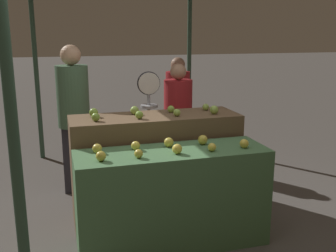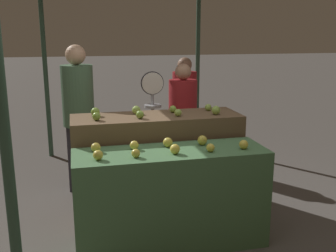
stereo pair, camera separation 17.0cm
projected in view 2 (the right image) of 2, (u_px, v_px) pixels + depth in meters
ground_plane at (171, 243)px, 3.65m from camera, size 60.00×60.00×0.00m
display_counter_front at (171, 198)px, 3.54m from camera, size 1.71×0.55×0.90m
display_counter_back at (157, 167)px, 4.09m from camera, size 1.71×0.55×1.09m
apple_front_0 at (98, 155)px, 3.18m from camera, size 0.08×0.08×0.08m
apple_front_1 at (136, 153)px, 3.24m from camera, size 0.07×0.07×0.07m
apple_front_2 at (175, 149)px, 3.33m from camera, size 0.09×0.09×0.09m
apple_front_3 at (210, 148)px, 3.40m from camera, size 0.07×0.07×0.07m
apple_front_4 at (244, 145)px, 3.48m from camera, size 0.08×0.08×0.08m
apple_front_5 at (96, 147)px, 3.39m from camera, size 0.08×0.08×0.08m
apple_front_6 at (134, 145)px, 3.46m from camera, size 0.08×0.08×0.08m
apple_front_7 at (167, 142)px, 3.54m from camera, size 0.09×0.09×0.09m
apple_front_8 at (202, 140)px, 3.60m from camera, size 0.09×0.09×0.09m
apple_back_0 at (96, 116)px, 3.72m from camera, size 0.08×0.08×0.08m
apple_back_1 at (140, 115)px, 3.80m from camera, size 0.08×0.08×0.08m
apple_back_2 at (178, 113)px, 3.90m from camera, size 0.07×0.07×0.07m
apple_back_3 at (216, 110)px, 3.98m from camera, size 0.09×0.09×0.09m
apple_back_4 at (95, 112)px, 3.90m from camera, size 0.09×0.09×0.09m
apple_back_5 at (136, 110)px, 4.00m from camera, size 0.09×0.09×0.09m
apple_back_6 at (173, 109)px, 4.09m from camera, size 0.07×0.07×0.07m
apple_back_7 at (208, 107)px, 4.18m from camera, size 0.07×0.07×0.07m
produce_scale at (153, 107)px, 4.55m from camera, size 0.27×0.20×1.47m
person_vendor_at_scale at (183, 116)px, 4.96m from camera, size 0.48×0.48×1.53m
person_customer_left at (184, 104)px, 5.71m from camera, size 0.37×0.37×1.56m
person_customer_right at (78, 109)px, 4.65m from camera, size 0.45×0.45×1.77m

